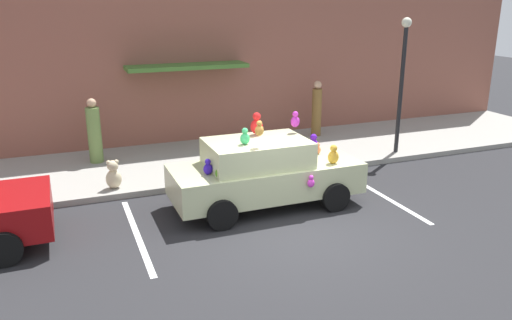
{
  "coord_description": "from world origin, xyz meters",
  "views": [
    {
      "loc": [
        -4.17,
        -8.44,
        4.46
      ],
      "look_at": [
        -0.03,
        2.04,
        0.9
      ],
      "focal_mm": 35.81,
      "sensor_mm": 36.0,
      "label": 1
    }
  ],
  "objects_px": {
    "street_lamp_post": "(402,72)",
    "pedestrian_walking_past": "(317,110)",
    "teddy_bear_on_sidewalk": "(113,175)",
    "plush_covered_car": "(264,172)",
    "pedestrian_near_shopfront": "(94,133)"
  },
  "relations": [
    {
      "from": "plush_covered_car",
      "to": "pedestrian_walking_past",
      "type": "xyz_separation_m",
      "value": [
        3.76,
        4.61,
        0.21
      ]
    },
    {
      "from": "plush_covered_car",
      "to": "street_lamp_post",
      "type": "bearing_deg",
      "value": 22.05
    },
    {
      "from": "plush_covered_car",
      "to": "pedestrian_near_shopfront",
      "type": "xyz_separation_m",
      "value": [
        -3.25,
        4.27,
        0.18
      ]
    },
    {
      "from": "street_lamp_post",
      "to": "plush_covered_car",
      "type": "bearing_deg",
      "value": -157.95
    },
    {
      "from": "pedestrian_walking_past",
      "to": "plush_covered_car",
      "type": "bearing_deg",
      "value": -129.22
    },
    {
      "from": "pedestrian_near_shopfront",
      "to": "pedestrian_walking_past",
      "type": "xyz_separation_m",
      "value": [
        7.01,
        0.34,
        0.04
      ]
    },
    {
      "from": "plush_covered_car",
      "to": "pedestrian_walking_past",
      "type": "relative_size",
      "value": 2.33
    },
    {
      "from": "teddy_bear_on_sidewalk",
      "to": "street_lamp_post",
      "type": "distance_m",
      "value": 8.37
    },
    {
      "from": "street_lamp_post",
      "to": "pedestrian_walking_past",
      "type": "height_order",
      "value": "street_lamp_post"
    },
    {
      "from": "pedestrian_near_shopfront",
      "to": "pedestrian_walking_past",
      "type": "height_order",
      "value": "pedestrian_walking_past"
    },
    {
      "from": "pedestrian_walking_past",
      "to": "pedestrian_near_shopfront",
      "type": "bearing_deg",
      "value": -177.25
    },
    {
      "from": "pedestrian_near_shopfront",
      "to": "pedestrian_walking_past",
      "type": "distance_m",
      "value": 7.02
    },
    {
      "from": "plush_covered_car",
      "to": "pedestrian_near_shopfront",
      "type": "relative_size",
      "value": 2.36
    },
    {
      "from": "street_lamp_post",
      "to": "pedestrian_walking_past",
      "type": "bearing_deg",
      "value": 117.12
    },
    {
      "from": "teddy_bear_on_sidewalk",
      "to": "street_lamp_post",
      "type": "height_order",
      "value": "street_lamp_post"
    }
  ]
}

